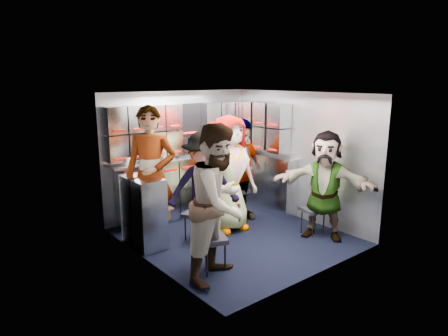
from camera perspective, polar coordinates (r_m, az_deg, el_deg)
floor at (r=6.03m, az=1.57°, el=-9.76°), size 3.00×3.00×0.00m
wall_back at (r=6.90m, az=-6.49°, el=2.15°), size 2.80×0.04×2.10m
wall_left at (r=4.95m, az=-10.82°, el=-2.22°), size 0.04×3.00×2.10m
wall_right at (r=6.69m, az=10.80°, el=1.67°), size 0.04×3.00×2.10m
ceiling at (r=5.58m, az=1.70°, el=10.60°), size 2.80×3.00×0.02m
cart_bank_back at (r=6.85m, az=-5.42°, el=-2.67°), size 2.68×0.38×0.99m
cart_bank_left at (r=5.67m, az=-11.40°, el=-6.15°), size 0.38×0.76×0.99m
counter at (r=6.73m, az=-5.52°, el=1.60°), size 2.68×0.42×0.03m
locker_bank_back at (r=6.71m, az=-5.89°, el=5.66°), size 2.68×0.28×0.82m
locker_bank_right at (r=6.98m, az=5.76°, el=5.94°), size 0.28×1.00×0.82m
right_cabinet at (r=7.10m, az=6.14°, el=-2.10°), size 0.28×1.20×1.00m
coffee_niche at (r=6.86m, az=-4.89°, el=5.67°), size 0.46×0.16×0.84m
red_latch_strip at (r=6.60m, az=-4.53°, el=0.20°), size 2.60×0.02×0.03m
jump_seat_near_left at (r=4.90m, az=-1.99°, el=-10.31°), size 0.48×0.47×0.44m
jump_seat_mid_left at (r=5.79m, az=-3.88°, el=-6.77°), size 0.46×0.45×0.43m
jump_seat_center at (r=6.33m, az=-0.26°, el=-5.07°), size 0.42×0.41×0.42m
jump_seat_mid_right at (r=6.72m, az=1.37°, el=-3.50°), size 0.44×0.42×0.49m
jump_seat_near_right at (r=6.18m, az=12.63°, el=-5.95°), size 0.42×0.40×0.41m
attendant_standing at (r=5.61m, az=-10.37°, el=-1.19°), size 0.84×0.83×1.96m
attendant_arc_a at (r=4.58m, az=-0.68°, el=-4.97°), size 1.09×0.99×1.83m
attendant_arc_b at (r=5.52m, az=-2.87°, el=-3.05°), size 1.20×0.98×1.61m
attendant_arc_c at (r=6.06m, az=0.80°, el=-0.80°), size 0.93×0.66×1.78m
attendant_arc_d at (r=6.48m, az=2.41°, el=-0.35°), size 1.05×0.59×1.68m
attendant_arc_e at (r=5.95m, az=14.18°, el=-2.40°), size 1.11×1.52×1.59m
bottle_left at (r=6.43m, az=-8.61°, el=2.39°), size 0.07×0.07×0.28m
bottle_mid at (r=6.52m, az=-7.33°, el=2.51°), size 0.06×0.06×0.26m
bottle_right at (r=7.03m, az=-1.00°, el=3.19°), size 0.06×0.06×0.22m
cup_left at (r=6.16m, az=-13.55°, el=0.92°), size 0.08×0.08×0.11m
cup_right at (r=7.16m, az=0.38°, el=2.85°), size 0.08×0.08×0.10m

